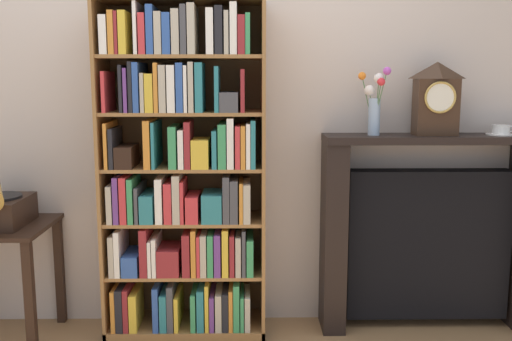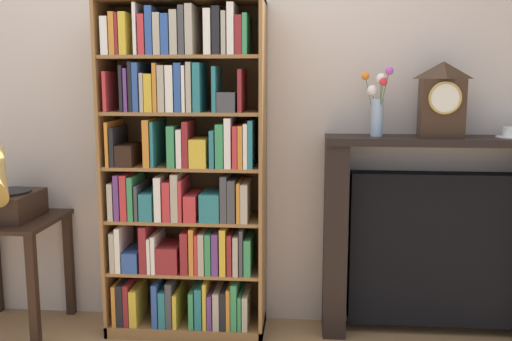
{
  "view_description": "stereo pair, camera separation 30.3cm",
  "coord_description": "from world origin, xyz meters",
  "views": [
    {
      "loc": [
        0.33,
        -2.88,
        1.38
      ],
      "look_at": [
        0.38,
        0.12,
        0.89
      ],
      "focal_mm": 40.56,
      "sensor_mm": 36.0,
      "label": 1
    },
    {
      "loc": [
        0.63,
        -2.87,
        1.38
      ],
      "look_at": [
        0.38,
        0.12,
        0.89
      ],
      "focal_mm": 40.56,
      "sensor_mm": 36.0,
      "label": 2
    }
  ],
  "objects": [
    {
      "name": "side_table_left",
      "position": [
        -0.95,
        0.03,
        0.48
      ],
      "size": [
        0.51,
        0.51,
        0.63
      ],
      "color": "black",
      "rests_on": "ground"
    },
    {
      "name": "teacup_with_saucer",
      "position": [
        1.68,
        0.16,
        1.1
      ],
      "size": [
        0.15,
        0.15,
        0.05
      ],
      "color": "white",
      "rests_on": "fireplace_mantel"
    },
    {
      "name": "wall_back",
      "position": [
        0.19,
        0.33,
        1.3
      ],
      "size": [
        5.02,
        0.08,
        2.6
      ],
      "primitive_type": "cube",
      "color": "beige",
      "rests_on": "ground"
    },
    {
      "name": "bookshelf",
      "position": [
        -0.0,
        0.1,
        0.85
      ],
      "size": [
        0.84,
        0.34,
        1.77
      ],
      "color": "olive",
      "rests_on": "ground"
    },
    {
      "name": "flower_vase",
      "position": [
        1.0,
        0.15,
        1.25
      ],
      "size": [
        0.15,
        0.14,
        0.36
      ],
      "color": "#99B2D1",
      "rests_on": "fireplace_mantel"
    },
    {
      "name": "fireplace_mantel",
      "position": [
        1.32,
        0.18,
        0.53
      ],
      "size": [
        1.17,
        0.26,
        1.08
      ],
      "color": "black",
      "rests_on": "ground"
    },
    {
      "name": "mantel_clock",
      "position": [
        1.32,
        0.15,
        1.27
      ],
      "size": [
        0.22,
        0.14,
        0.38
      ],
      "color": "#382316",
      "rests_on": "fireplace_mantel"
    },
    {
      "name": "ground_plane",
      "position": [
        0.0,
        0.0,
        -0.01
      ],
      "size": [
        8.02,
        6.4,
        0.02
      ],
      "primitive_type": "cube",
      "color": "#997047"
    }
  ]
}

